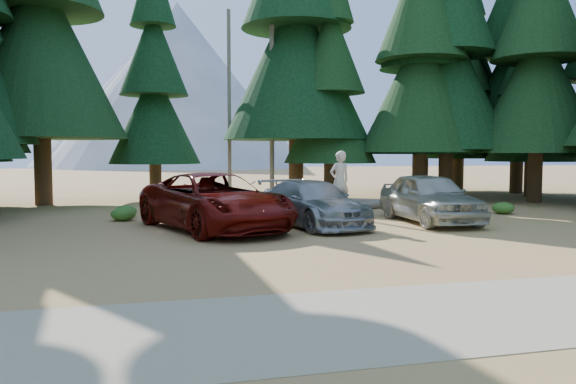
# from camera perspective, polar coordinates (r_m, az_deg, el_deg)

# --- Properties ---
(ground) EXTENTS (160.00, 160.00, 0.00)m
(ground) POSITION_cam_1_polar(r_m,az_deg,el_deg) (15.27, 7.37, -5.23)
(ground) COLOR tan
(ground) RESTS_ON ground
(gravel_strip) EXTENTS (26.00, 3.50, 0.01)m
(gravel_strip) POSITION_cam_1_polar(r_m,az_deg,el_deg) (9.66, 21.96, -10.90)
(gravel_strip) COLOR tan
(gravel_strip) RESTS_ON ground
(forest_belt_north) EXTENTS (36.00, 7.00, 22.00)m
(forest_belt_north) POSITION_cam_1_polar(r_m,az_deg,el_deg) (29.64, -3.35, -0.72)
(forest_belt_north) COLOR black
(forest_belt_north) RESTS_ON ground
(snag_front) EXTENTS (0.24, 0.24, 12.00)m
(snag_front) POSITION_cam_1_polar(r_m,az_deg,el_deg) (29.43, -1.65, 10.95)
(snag_front) COLOR #6A6054
(snag_front) RESTS_ON ground
(snag_back) EXTENTS (0.20, 0.20, 10.00)m
(snag_back) POSITION_cam_1_polar(r_m,az_deg,el_deg) (30.43, -5.99, 8.81)
(snag_back) COLOR #6A6054
(snag_back) RESTS_ON ground
(mountain_peak) EXTENTS (48.00, 50.00, 28.00)m
(mountain_peak) POSITION_cam_1_polar(r_m,az_deg,el_deg) (102.80, -12.67, 9.64)
(mountain_peak) COLOR gray
(mountain_peak) RESTS_ON ground
(red_pickup) EXTENTS (4.98, 7.12, 1.80)m
(red_pickup) POSITION_cam_1_polar(r_m,az_deg,el_deg) (17.91, -7.49, -0.96)
(red_pickup) COLOR #5C0B07
(red_pickup) RESTS_ON ground
(silver_minivan_center) EXTENTS (3.14, 5.53, 1.51)m
(silver_minivan_center) POSITION_cam_1_polar(r_m,az_deg,el_deg) (18.67, 2.54, -1.18)
(silver_minivan_center) COLOR #929599
(silver_minivan_center) RESTS_ON ground
(silver_minivan_right) EXTENTS (2.25, 5.23, 1.76)m
(silver_minivan_right) POSITION_cam_1_polar(r_m,az_deg,el_deg) (20.25, 14.17, -0.54)
(silver_minivan_right) COLOR #BAB7A6
(silver_minivan_right) RESTS_ON ground
(frisbee_player) EXTENTS (0.82, 0.63, 1.99)m
(frisbee_player) POSITION_cam_1_polar(r_m,az_deg,el_deg) (18.78, 5.27, 1.15)
(frisbee_player) COLOR beige
(frisbee_player) RESTS_ON ground
(log_left) EXTENTS (4.18, 1.26, 0.30)m
(log_left) POSITION_cam_1_polar(r_m,az_deg,el_deg) (24.17, -7.94, -1.47)
(log_left) COLOR #6A6054
(log_left) RESTS_ON ground
(log_mid) EXTENTS (3.30, 2.25, 0.31)m
(log_mid) POSITION_cam_1_polar(r_m,az_deg,el_deg) (26.47, 7.43, -0.98)
(log_mid) COLOR #6A6054
(log_mid) RESTS_ON ground
(log_right) EXTENTS (4.72, 2.69, 0.33)m
(log_right) POSITION_cam_1_polar(r_m,az_deg,el_deg) (23.57, 6.29, -1.56)
(log_right) COLOR #6A6054
(log_right) RESTS_ON ground
(shrub_far_left) EXTENTS (0.87, 0.87, 0.48)m
(shrub_far_left) POSITION_cam_1_polar(r_m,az_deg,el_deg) (21.00, -16.40, -2.17)
(shrub_far_left) COLOR #2E631D
(shrub_far_left) RESTS_ON ground
(shrub_left) EXTENTS (0.82, 0.82, 0.45)m
(shrub_left) POSITION_cam_1_polar(r_m,az_deg,el_deg) (22.16, -16.16, -1.89)
(shrub_left) COLOR #2E631D
(shrub_left) RESTS_ON ground
(shrub_center_left) EXTENTS (0.99, 0.99, 0.54)m
(shrub_center_left) POSITION_cam_1_polar(r_m,az_deg,el_deg) (22.13, 3.18, -1.63)
(shrub_center_left) COLOR #2E631D
(shrub_center_left) RESTS_ON ground
(shrub_center_right) EXTENTS (1.04, 1.04, 0.57)m
(shrub_center_right) POSITION_cam_1_polar(r_m,az_deg,el_deg) (24.05, 2.63, -1.14)
(shrub_center_right) COLOR #2E631D
(shrub_center_right) RESTS_ON ground
(shrub_right) EXTENTS (0.98, 0.98, 0.54)m
(shrub_right) POSITION_cam_1_polar(r_m,az_deg,el_deg) (23.48, 12.87, -1.40)
(shrub_right) COLOR #2E631D
(shrub_right) RESTS_ON ground
(shrub_far_right) EXTENTS (0.87, 0.87, 0.48)m
(shrub_far_right) POSITION_cam_1_polar(r_m,az_deg,el_deg) (25.68, 10.50, -0.98)
(shrub_far_right) COLOR #2E631D
(shrub_far_right) RESTS_ON ground
(shrub_edge_east) EXTENTS (0.87, 0.87, 0.48)m
(shrub_edge_east) POSITION_cam_1_polar(r_m,az_deg,el_deg) (24.01, 21.01, -1.52)
(shrub_edge_east) COLOR #2E631D
(shrub_edge_east) RESTS_ON ground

